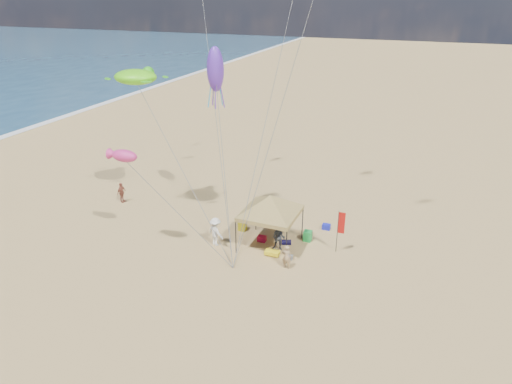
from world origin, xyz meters
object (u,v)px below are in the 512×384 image
canopy_tent (271,197)px  chair_yellow (242,225)px  feather_flag (340,225)px  person_far_a (122,192)px  beach_cart (272,253)px  cooler_red (262,239)px  chair_green (308,236)px  person_near_c (216,232)px  person_near_b (279,238)px  person_near_a (287,257)px  cooler_blue (326,227)px

canopy_tent → chair_yellow: 4.11m
feather_flag → person_far_a: feather_flag is taller
beach_cart → person_far_a: person_far_a is taller
canopy_tent → feather_flag: 4.61m
cooler_red → person_far_a: (-12.19, 1.82, 0.61)m
person_far_a → canopy_tent: bearing=-97.8°
beach_cart → chair_green: bearing=58.6°
person_near_c → person_near_b: bearing=-144.1°
beach_cart → person_far_a: size_ratio=0.56×
beach_cart → person_near_c: 3.88m
chair_green → person_near_c: (-5.36, -2.63, 0.61)m
chair_green → beach_cart: 3.00m
person_near_c → chair_yellow: bearing=-85.4°
chair_green → person_near_b: 2.31m
feather_flag → person_near_a: bearing=-131.2°
cooler_blue → chair_green: size_ratio=0.77×
cooler_red → beach_cart: size_ratio=0.60×
chair_green → beach_cart: bearing=-121.4°
beach_cart → cooler_blue: bearing=62.5°
feather_flag → person_far_a: bearing=175.5°
cooler_red → chair_green: chair_green is taller
beach_cart → canopy_tent: bearing=116.2°
chair_green → person_near_a: person_near_a is taller
chair_yellow → beach_cart: (2.97, -2.37, -0.15)m
canopy_tent → chair_green: canopy_tent is taller
canopy_tent → chair_yellow: canopy_tent is taller
person_near_a → person_near_b: 2.11m
chair_yellow → person_near_c: bearing=-108.8°
cooler_blue → beach_cart: bearing=-117.5°
person_far_a → chair_yellow: bearing=-93.1°
cooler_red → beach_cart: (1.20, -1.40, 0.01)m
feather_flag → beach_cart: 4.51m
cooler_blue → person_near_c: (-6.16, -4.60, 0.77)m
canopy_tent → person_near_c: size_ratio=3.48×
beach_cart → person_near_c: (-3.81, -0.07, 0.76)m
feather_flag → chair_yellow: size_ratio=4.04×
canopy_tent → cooler_blue: (2.89, 3.43, -3.22)m
person_near_b → person_far_a: (-13.53, 2.41, -0.04)m
person_near_a → feather_flag: bearing=-132.7°
cooler_blue → person_far_a: (-15.75, -1.31, 0.61)m
person_far_a → cooler_blue: bearing=-83.7°
chair_green → person_near_b: person_near_b is taller
person_near_b → canopy_tent: bearing=151.4°
beach_cart → person_near_a: person_near_a is taller
chair_green → beach_cart: (-1.56, -2.56, -0.15)m
chair_yellow → person_near_c: 2.65m
cooler_blue → person_near_c: bearing=-143.3°
feather_flag → person_far_a: (-17.14, 1.34, -1.10)m
chair_green → chair_yellow: size_ratio=1.00×
beach_cart → person_near_c: size_ratio=0.47×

